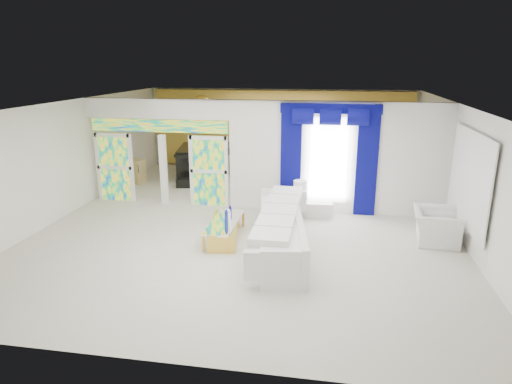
% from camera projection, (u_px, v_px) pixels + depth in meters
% --- Properties ---
extents(floor, '(12.00, 12.00, 0.00)m').
position_uv_depth(floor, '(252.00, 219.00, 11.86)').
color(floor, '#B7AF9E').
rests_on(floor, ground).
extents(dividing_wall, '(5.70, 0.18, 3.00)m').
position_uv_depth(dividing_wall, '(338.00, 158.00, 12.05)').
color(dividing_wall, white).
rests_on(dividing_wall, ground).
extents(dividing_header, '(4.30, 0.18, 0.55)m').
position_uv_depth(dividing_header, '(157.00, 109.00, 12.51)').
color(dividing_header, white).
rests_on(dividing_header, dividing_wall).
extents(stained_panel_left, '(0.95, 0.04, 2.00)m').
position_uv_depth(stained_panel_left, '(115.00, 167.00, 13.22)').
color(stained_panel_left, '#994C3F').
rests_on(stained_panel_left, ground).
extents(stained_panel_right, '(0.95, 0.04, 2.00)m').
position_uv_depth(stained_panel_right, '(209.00, 171.00, 12.76)').
color(stained_panel_right, '#994C3F').
rests_on(stained_panel_right, ground).
extents(stained_transom, '(4.00, 0.05, 0.35)m').
position_uv_depth(stained_transom, '(158.00, 126.00, 12.64)').
color(stained_transom, '#994C3F').
rests_on(stained_transom, dividing_header).
extents(window_pane, '(1.00, 0.02, 2.30)m').
position_uv_depth(window_pane, '(328.00, 161.00, 12.01)').
color(window_pane, white).
rests_on(window_pane, dividing_wall).
extents(blue_drape_left, '(0.55, 0.10, 2.80)m').
position_uv_depth(blue_drape_left, '(291.00, 161.00, 12.15)').
color(blue_drape_left, '#030545').
rests_on(blue_drape_left, ground).
extents(blue_drape_right, '(0.55, 0.10, 2.80)m').
position_uv_depth(blue_drape_right, '(367.00, 164.00, 11.83)').
color(blue_drape_right, '#030545').
rests_on(blue_drape_right, ground).
extents(blue_pelmet, '(2.60, 0.12, 0.25)m').
position_uv_depth(blue_pelmet, '(331.00, 109.00, 11.60)').
color(blue_pelmet, '#030545').
rests_on(blue_pelmet, dividing_wall).
extents(wall_mirror, '(0.04, 2.70, 1.90)m').
position_uv_depth(wall_mirror, '(470.00, 179.00, 9.69)').
color(wall_mirror, white).
rests_on(wall_mirror, ground).
extents(gold_curtains, '(9.70, 0.12, 2.90)m').
position_uv_depth(gold_curtains, '(280.00, 130.00, 17.03)').
color(gold_curtains, gold).
rests_on(gold_curtains, ground).
extents(white_sofa, '(1.49, 4.20, 0.78)m').
position_uv_depth(white_sofa, '(281.00, 230.00, 9.98)').
color(white_sofa, silver).
rests_on(white_sofa, ground).
extents(coffee_table, '(0.87, 1.88, 0.40)m').
position_uv_depth(coffee_table, '(225.00, 230.00, 10.53)').
color(coffee_table, gold).
rests_on(coffee_table, ground).
extents(console_table, '(1.15, 0.42, 0.38)m').
position_uv_depth(console_table, '(311.00, 209.00, 12.06)').
color(console_table, silver).
rests_on(console_table, ground).
extents(table_lamp, '(0.36, 0.36, 0.58)m').
position_uv_depth(table_lamp, '(300.00, 191.00, 11.98)').
color(table_lamp, silver).
rests_on(table_lamp, console_table).
extents(armchair, '(1.11, 1.24, 0.74)m').
position_uv_depth(armchair, '(436.00, 226.00, 10.29)').
color(armchair, silver).
rests_on(armchair, ground).
extents(grand_piano, '(1.93, 2.33, 1.05)m').
position_uv_depth(grand_piano, '(202.00, 161.00, 16.25)').
color(grand_piano, black).
rests_on(grand_piano, ground).
extents(piano_bench, '(0.88, 0.47, 0.28)m').
position_uv_depth(piano_bench, '(189.00, 183.00, 14.84)').
color(piano_bench, black).
rests_on(piano_bench, ground).
extents(tv_console, '(0.64, 0.60, 0.79)m').
position_uv_depth(tv_console, '(135.00, 171.00, 15.34)').
color(tv_console, '#A78153').
rests_on(tv_console, ground).
extents(chandelier, '(0.60, 0.60, 0.60)m').
position_uv_depth(chandelier, '(201.00, 104.00, 14.71)').
color(chandelier, gold).
rests_on(chandelier, ceiling).
extents(decanters, '(0.13, 0.71, 0.27)m').
position_uv_depth(decanters, '(228.00, 215.00, 10.68)').
color(decanters, navy).
rests_on(decanters, coffee_table).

